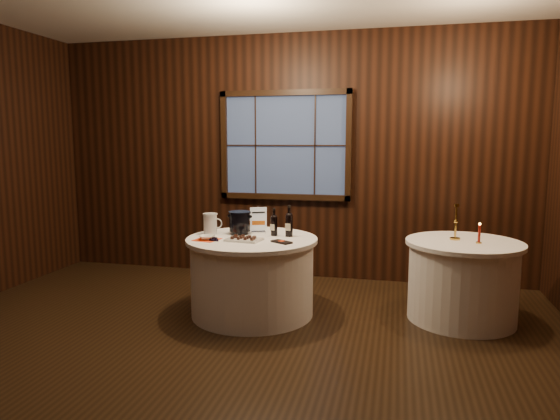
% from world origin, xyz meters
% --- Properties ---
extents(ground, '(6.00, 6.00, 0.00)m').
position_xyz_m(ground, '(0.00, 0.00, 0.00)').
color(ground, black).
rests_on(ground, ground).
extents(back_wall, '(6.00, 0.10, 3.00)m').
position_xyz_m(back_wall, '(0.00, 2.48, 1.54)').
color(back_wall, black).
rests_on(back_wall, ground).
extents(main_table, '(1.28, 1.28, 0.77)m').
position_xyz_m(main_table, '(0.00, 1.00, 0.39)').
color(main_table, white).
rests_on(main_table, ground).
extents(side_table, '(1.08, 1.08, 0.77)m').
position_xyz_m(side_table, '(2.00, 1.30, 0.39)').
color(side_table, white).
rests_on(side_table, ground).
extents(sign_stand, '(0.16, 0.13, 0.27)m').
position_xyz_m(sign_stand, '(-0.01, 1.27, 0.86)').
color(sign_stand, silver).
rests_on(sign_stand, main_table).
extents(port_bottle_left, '(0.07, 0.08, 0.28)m').
position_xyz_m(port_bottle_left, '(0.18, 1.16, 0.89)').
color(port_bottle_left, black).
rests_on(port_bottle_left, main_table).
extents(port_bottle_right, '(0.07, 0.08, 0.31)m').
position_xyz_m(port_bottle_right, '(0.34, 1.15, 0.90)').
color(port_bottle_right, black).
rests_on(port_bottle_right, main_table).
extents(ice_bucket, '(0.23, 0.23, 0.23)m').
position_xyz_m(ice_bucket, '(-0.17, 1.16, 0.89)').
color(ice_bucket, black).
rests_on(ice_bucket, main_table).
extents(chocolate_plate, '(0.35, 0.26, 0.05)m').
position_xyz_m(chocolate_plate, '(-0.03, 0.84, 0.79)').
color(chocolate_plate, silver).
rests_on(chocolate_plate, main_table).
extents(chocolate_box, '(0.22, 0.19, 0.02)m').
position_xyz_m(chocolate_box, '(0.34, 0.83, 0.78)').
color(chocolate_box, black).
rests_on(chocolate_box, main_table).
extents(grape_bunch, '(0.16, 0.10, 0.04)m').
position_xyz_m(grape_bunch, '(-0.30, 0.78, 0.79)').
color(grape_bunch, black).
rests_on(grape_bunch, main_table).
extents(glass_pitcher, '(0.20, 0.15, 0.21)m').
position_xyz_m(glass_pitcher, '(-0.46, 1.08, 0.88)').
color(glass_pitcher, silver).
rests_on(glass_pitcher, main_table).
extents(orange_napkin, '(0.26, 0.26, 0.00)m').
position_xyz_m(orange_napkin, '(-0.39, 0.80, 0.77)').
color(orange_napkin, '#F94215').
rests_on(orange_napkin, main_table).
extents(cracker_bowl, '(0.18, 0.18, 0.04)m').
position_xyz_m(cracker_bowl, '(-0.39, 0.80, 0.79)').
color(cracker_bowl, silver).
rests_on(cracker_bowl, orange_napkin).
extents(brass_candlestick, '(0.10, 0.10, 0.35)m').
position_xyz_m(brass_candlestick, '(1.92, 1.36, 0.89)').
color(brass_candlestick, gold).
rests_on(brass_candlestick, side_table).
extents(red_candle, '(0.05, 0.05, 0.19)m').
position_xyz_m(red_candle, '(2.12, 1.22, 0.85)').
color(red_candle, gold).
rests_on(red_candle, side_table).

